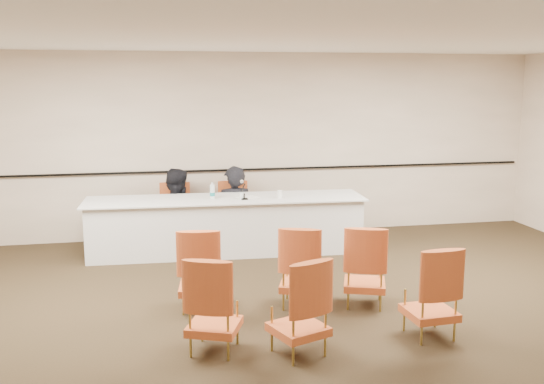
{
  "coord_description": "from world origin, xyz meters",
  "views": [
    {
      "loc": [
        -1.53,
        -5.82,
        2.53
      ],
      "look_at": [
        0.16,
        2.6,
        0.96
      ],
      "focal_mm": 40.0,
      "sensor_mm": 36.0,
      "label": 1
    }
  ],
  "objects": [
    {
      "name": "papers",
      "position": [
        -0.14,
        2.95,
        0.83
      ],
      "size": [
        0.36,
        0.33,
        0.0
      ],
      "primitive_type": "cube",
      "rotation": [
        0.0,
        0.0,
        0.43
      ],
      "color": "white",
      "rests_on": "panel_table"
    },
    {
      "name": "drinking_glass",
      "position": [
        -0.24,
        2.83,
        0.88
      ],
      "size": [
        0.07,
        0.07,
        0.1
      ],
      "primitive_type": "cylinder",
      "rotation": [
        0.0,
        0.0,
        -0.18
      ],
      "color": "white",
      "rests_on": "panel_table"
    },
    {
      "name": "floor",
      "position": [
        0.0,
        0.0,
        0.0
      ],
      "size": [
        10.0,
        10.0,
        0.0
      ],
      "primitive_type": "plane",
      "color": "black",
      "rests_on": "ground"
    },
    {
      "name": "aud_chair_back_right",
      "position": [
        1.16,
        -0.49,
        0.47
      ],
      "size": [
        0.53,
        0.53,
        0.95
      ],
      "primitive_type": null,
      "rotation": [
        0.0,
        0.0,
        0.07
      ],
      "color": "#BF5922",
      "rests_on": "ground"
    },
    {
      "name": "wall_back",
      "position": [
        0.0,
        4.0,
        1.5
      ],
      "size": [
        10.0,
        0.04,
        3.0
      ],
      "primitive_type": "cube",
      "color": "#BFAC96",
      "rests_on": "ground"
    },
    {
      "name": "aud_chair_back_left",
      "position": [
        -1.0,
        -0.41,
        0.47
      ],
      "size": [
        0.65,
        0.65,
        0.95
      ],
      "primitive_type": null,
      "rotation": [
        0.0,
        0.0,
        -0.38
      ],
      "color": "#BF5922",
      "rests_on": "ground"
    },
    {
      "name": "aud_chair_front_left",
      "position": [
        -1.04,
        0.71,
        0.47
      ],
      "size": [
        0.56,
        0.56,
        0.95
      ],
      "primitive_type": null,
      "rotation": [
        0.0,
        0.0,
        -0.13
      ],
      "color": "#BF5922",
      "rests_on": "ground"
    },
    {
      "name": "panelist_main",
      "position": [
        -0.26,
        3.55,
        0.34
      ],
      "size": [
        0.67,
        0.45,
        1.78
      ],
      "primitive_type": "imported",
      "rotation": [
        0.0,
        0.0,
        3.18
      ],
      "color": "black",
      "rests_on": "ground"
    },
    {
      "name": "panelist_second_chair",
      "position": [
        -1.19,
        3.59,
        0.47
      ],
      "size": [
        0.52,
        0.52,
        0.95
      ],
      "primitive_type": null,
      "rotation": [
        0.0,
        0.0,
        -0.05
      ],
      "color": "#BF5922",
      "rests_on": "ground"
    },
    {
      "name": "wall_rail",
      "position": [
        0.0,
        3.96,
        1.1
      ],
      "size": [
        9.8,
        0.04,
        0.03
      ],
      "primitive_type": "cube",
      "color": "black",
      "rests_on": "wall_back"
    },
    {
      "name": "panelist_main_chair",
      "position": [
        -0.26,
        3.55,
        0.47
      ],
      "size": [
        0.52,
        0.52,
        0.95
      ],
      "primitive_type": null,
      "rotation": [
        0.0,
        0.0,
        -0.05
      ],
      "color": "#BF5922",
      "rests_on": "ground"
    },
    {
      "name": "aud_chair_front_mid",
      "position": [
        0.1,
        0.58,
        0.47
      ],
      "size": [
        0.64,
        0.64,
        0.95
      ],
      "primitive_type": null,
      "rotation": [
        0.0,
        0.0,
        -0.34
      ],
      "color": "#BF5922",
      "rests_on": "ground"
    },
    {
      "name": "aud_chair_back_mid",
      "position": [
        -0.23,
        -0.63,
        0.47
      ],
      "size": [
        0.65,
        0.65,
        0.95
      ],
      "primitive_type": null,
      "rotation": [
        0.0,
        0.0,
        0.37
      ],
      "color": "#BF5922",
      "rests_on": "ground"
    },
    {
      "name": "panelist_second",
      "position": [
        -1.19,
        3.59,
        0.38
      ],
      "size": [
        0.96,
        0.85,
        1.64
      ],
      "primitive_type": "imported",
      "rotation": [
        0.0,
        0.0,
        2.82
      ],
      "color": "black",
      "rests_on": "ground"
    },
    {
      "name": "microphone",
      "position": [
        -0.21,
        2.79,
        0.96
      ],
      "size": [
        0.12,
        0.21,
        0.28
      ],
      "primitive_type": null,
      "rotation": [
        0.0,
        0.0,
        0.1
      ],
      "color": "black",
      "rests_on": "panel_table"
    },
    {
      "name": "ceiling",
      "position": [
        0.0,
        0.0,
        3.0
      ],
      "size": [
        10.0,
        10.0,
        0.0
      ],
      "primitive_type": "plane",
      "rotation": [
        3.14,
        0.0,
        0.0
      ],
      "color": "white",
      "rests_on": "ground"
    },
    {
      "name": "water_bottle",
      "position": [
        -0.66,
        2.95,
        0.95
      ],
      "size": [
        0.09,
        0.09,
        0.24
      ],
      "primitive_type": null,
      "rotation": [
        0.0,
        0.0,
        0.32
      ],
      "color": "teal",
      "rests_on": "panel_table"
    },
    {
      "name": "aud_chair_front_right",
      "position": [
        0.81,
        0.46,
        0.47
      ],
      "size": [
        0.64,
        0.64,
        0.95
      ],
      "primitive_type": null,
      "rotation": [
        0.0,
        0.0,
        -0.34
      ],
      "color": "#BF5922",
      "rests_on": "ground"
    },
    {
      "name": "coffee_cup",
      "position": [
        0.32,
        2.8,
        0.88
      ],
      "size": [
        0.1,
        0.1,
        0.12
      ],
      "primitive_type": "cylinder",
      "rotation": [
        0.0,
        0.0,
        0.34
      ],
      "color": "white",
      "rests_on": "panel_table"
    },
    {
      "name": "panel_table",
      "position": [
        -0.47,
        2.96,
        0.41
      ],
      "size": [
        4.16,
        1.13,
        0.83
      ],
      "primitive_type": null,
      "rotation": [
        0.0,
        0.0,
        -0.05
      ],
      "color": "silver",
      "rests_on": "ground"
    }
  ]
}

